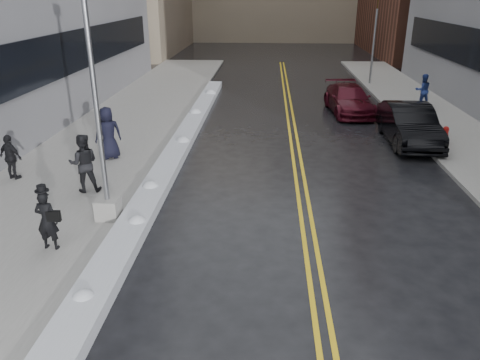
# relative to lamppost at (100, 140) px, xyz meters

# --- Properties ---
(ground) EXTENTS (160.00, 160.00, 0.00)m
(ground) POSITION_rel_lamppost_xyz_m (3.30, -2.00, -2.53)
(ground) COLOR black
(ground) RESTS_ON ground
(sidewalk_west) EXTENTS (5.50, 50.00, 0.15)m
(sidewalk_west) POSITION_rel_lamppost_xyz_m (-2.45, 8.00, -2.46)
(sidewalk_west) COLOR gray
(sidewalk_west) RESTS_ON ground
(sidewalk_east) EXTENTS (4.00, 50.00, 0.15)m
(sidewalk_east) POSITION_rel_lamppost_xyz_m (13.30, 8.00, -2.46)
(sidewalk_east) COLOR gray
(sidewalk_east) RESTS_ON ground
(lane_line_left) EXTENTS (0.12, 50.00, 0.01)m
(lane_line_left) POSITION_rel_lamppost_xyz_m (5.65, 8.00, -2.53)
(lane_line_left) COLOR gold
(lane_line_left) RESTS_ON ground
(lane_line_right) EXTENTS (0.12, 50.00, 0.01)m
(lane_line_right) POSITION_rel_lamppost_xyz_m (5.95, 8.00, -2.53)
(lane_line_right) COLOR gold
(lane_line_right) RESTS_ON ground
(snow_ridge) EXTENTS (0.90, 30.00, 0.34)m
(snow_ridge) POSITION_rel_lamppost_xyz_m (0.85, 6.00, -2.36)
(snow_ridge) COLOR silver
(snow_ridge) RESTS_ON ground
(lamppost) EXTENTS (0.65, 0.65, 7.62)m
(lamppost) POSITION_rel_lamppost_xyz_m (0.00, 0.00, 0.00)
(lamppost) COLOR gray
(lamppost) RESTS_ON sidewalk_west
(fire_hydrant) EXTENTS (0.26, 0.26, 0.73)m
(fire_hydrant) POSITION_rel_lamppost_xyz_m (12.30, 8.00, -1.98)
(fire_hydrant) COLOR maroon
(fire_hydrant) RESTS_ON sidewalk_east
(traffic_signal) EXTENTS (0.16, 0.20, 6.00)m
(traffic_signal) POSITION_rel_lamppost_xyz_m (11.80, 22.00, 0.87)
(traffic_signal) COLOR gray
(traffic_signal) RESTS_ON sidewalk_east
(pedestrian_fedora) EXTENTS (0.60, 0.41, 1.60)m
(pedestrian_fedora) POSITION_rel_lamppost_xyz_m (-0.94, -1.80, -1.58)
(pedestrian_fedora) COLOR black
(pedestrian_fedora) RESTS_ON sidewalk_west
(pedestrian_b) EXTENTS (1.11, 0.96, 1.95)m
(pedestrian_b) POSITION_rel_lamppost_xyz_m (-1.36, 1.89, -1.41)
(pedestrian_b) COLOR black
(pedestrian_b) RESTS_ON sidewalk_west
(pedestrian_c) EXTENTS (1.19, 1.06, 2.05)m
(pedestrian_c) POSITION_rel_lamppost_xyz_m (-1.61, 5.14, -1.36)
(pedestrian_c) COLOR black
(pedestrian_c) RESTS_ON sidewalk_west
(pedestrian_d) EXTENTS (1.02, 0.68, 1.60)m
(pedestrian_d) POSITION_rel_lamppost_xyz_m (-4.31, 2.79, -1.58)
(pedestrian_d) COLOR black
(pedestrian_d) RESTS_ON sidewalk_west
(pedestrian_east) EXTENTS (0.96, 0.79, 1.80)m
(pedestrian_east) POSITION_rel_lamppost_xyz_m (13.36, 15.07, -1.48)
(pedestrian_east) COLOR navy
(pedestrian_east) RESTS_ON sidewalk_east
(car_black) EXTENTS (1.86, 5.23, 1.72)m
(car_black) POSITION_rel_lamppost_xyz_m (10.80, 8.30, -1.67)
(car_black) COLOR black
(car_black) RESTS_ON ground
(car_maroon) EXTENTS (2.48, 5.27, 1.49)m
(car_maroon) POSITION_rel_lamppost_xyz_m (9.02, 13.77, -1.79)
(car_maroon) COLOR #410A15
(car_maroon) RESTS_ON ground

